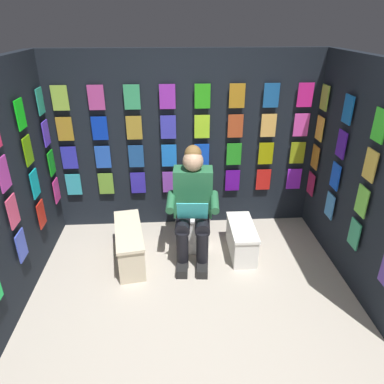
{
  "coord_description": "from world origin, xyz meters",
  "views": [
    {
      "loc": [
        0.17,
        1.92,
        2.32
      ],
      "look_at": [
        -0.02,
        -1.1,
        0.85
      ],
      "focal_mm": 33.57,
      "sensor_mm": 36.0,
      "label": 1
    }
  ],
  "objects_px": {
    "toilet": "(193,216)",
    "comic_longbox_far": "(130,245)",
    "person_reading": "(193,204)",
    "comic_longbox_near": "(241,239)"
  },
  "relations": [
    {
      "from": "toilet",
      "to": "comic_longbox_far",
      "type": "relative_size",
      "value": 0.92
    },
    {
      "from": "comic_longbox_far",
      "to": "toilet",
      "type": "bearing_deg",
      "value": -164.33
    },
    {
      "from": "toilet",
      "to": "person_reading",
      "type": "xyz_separation_m",
      "value": [
        0.02,
        0.23,
        0.27
      ]
    },
    {
      "from": "person_reading",
      "to": "comic_longbox_far",
      "type": "height_order",
      "value": "person_reading"
    },
    {
      "from": "comic_longbox_near",
      "to": "comic_longbox_far",
      "type": "distance_m",
      "value": 1.19
    },
    {
      "from": "toilet",
      "to": "comic_longbox_near",
      "type": "height_order",
      "value": "toilet"
    },
    {
      "from": "toilet",
      "to": "person_reading",
      "type": "distance_m",
      "value": 0.35
    },
    {
      "from": "toilet",
      "to": "comic_longbox_far",
      "type": "distance_m",
      "value": 0.76
    },
    {
      "from": "toilet",
      "to": "comic_longbox_far",
      "type": "height_order",
      "value": "toilet"
    },
    {
      "from": "comic_longbox_near",
      "to": "person_reading",
      "type": "bearing_deg",
      "value": -3.04
    }
  ]
}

